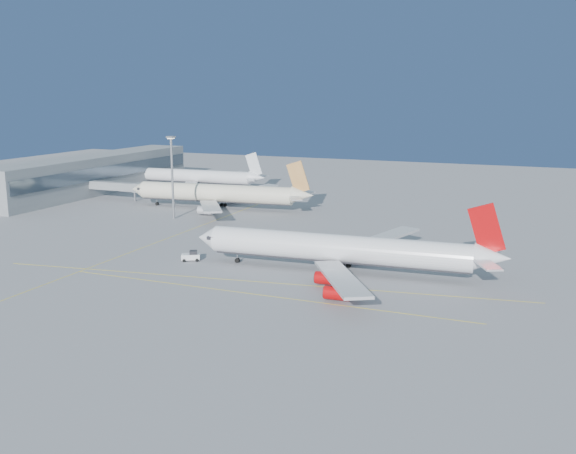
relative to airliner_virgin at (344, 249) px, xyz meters
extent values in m
plane|color=slate|center=(-16.32, -8.32, -5.41)|extent=(500.00, 500.00, 0.00)
cube|color=gray|center=(-131.32, 76.68, 2.09)|extent=(18.00, 110.00, 15.00)
cube|color=#3F4C59|center=(-122.12, 76.68, 3.59)|extent=(0.40, 107.80, 5.00)
cube|color=gray|center=(-111.32, 63.68, -0.21)|extent=(22.00, 3.00, 3.00)
cylinder|color=gray|center=(-102.32, 63.68, -2.81)|extent=(0.70, 0.70, 5.20)
cube|color=gray|center=(-100.32, 63.68, -0.21)|extent=(3.20, 3.60, 3.40)
cube|color=yellow|center=(-11.32, -22.32, -5.40)|extent=(90.00, 0.18, 0.02)
cube|color=yellow|center=(-16.32, -14.32, -5.40)|extent=(118.86, 16.88, 0.02)
cube|color=yellow|center=(-56.32, 21.68, -5.40)|extent=(0.18, 140.00, 0.02)
cylinder|color=white|center=(-1.58, -0.10, 0.18)|extent=(60.46, 9.87, 6.23)
cone|color=white|center=(-33.98, -2.06, 0.18)|extent=(5.21, 6.52, 6.23)
cone|color=white|center=(32.21, 1.96, 0.83)|extent=(7.87, 6.37, 5.92)
cube|color=black|center=(-31.94, -1.94, 0.83)|extent=(2.08, 6.02, 0.75)
cube|color=#B7B7BC|center=(4.92, -17.19, -1.53)|extent=(20.16, 29.86, 0.59)
cube|color=#B7B7BC|center=(2.80, 17.66, -1.53)|extent=(17.05, 30.91, 0.59)
cube|color=#AF070A|center=(30.60, 1.86, 6.84)|extent=(8.28, 0.98, 11.37)
cylinder|color=gray|center=(-26.22, -1.59, -3.58)|extent=(0.26, 0.26, 2.47)
cylinder|color=black|center=(-26.22, -1.59, -4.82)|extent=(1.23, 0.82, 1.18)
cylinder|color=gray|center=(-0.24, -4.43, -3.58)|extent=(0.34, 0.34, 2.47)
cylinder|color=black|center=(-0.24, -4.43, -4.82)|extent=(1.24, 1.04, 1.18)
cylinder|color=gray|center=(-0.78, 4.37, -3.58)|extent=(0.34, 0.34, 2.47)
cylinder|color=black|center=(-0.78, 4.37, -4.82)|extent=(1.24, 1.04, 1.18)
cylinder|color=#AF070A|center=(0.24, -11.85, -3.55)|extent=(5.31, 3.00, 2.69)
cylinder|color=#AF070A|center=(5.36, -20.91, -3.55)|extent=(5.31, 3.00, 2.69)
cylinder|color=#AF070A|center=(-1.20, 11.79, -3.55)|extent=(5.31, 3.00, 2.69)
cylinder|color=#AF070A|center=(2.79, 21.40, -3.55)|extent=(5.31, 3.00, 2.69)
cylinder|color=beige|center=(-66.61, 61.58, 0.15)|extent=(56.42, 12.16, 6.15)
cone|color=beige|center=(-96.84, 58.30, 0.15)|extent=(5.49, 6.64, 6.15)
cone|color=beige|center=(-34.98, 65.01, 0.79)|extent=(8.14, 6.62, 5.84)
cube|color=black|center=(-94.81, 58.52, 0.79)|extent=(2.35, 5.99, 0.75)
cube|color=#B7B7BC|center=(-59.60, 45.30, -1.54)|extent=(20.79, 28.51, 0.59)
cube|color=#B7B7BC|center=(-63.26, 78.99, -1.54)|extent=(15.46, 30.29, 0.59)
cube|color=tan|center=(-36.59, 64.84, 6.81)|extent=(8.30, 1.38, 11.41)
cylinder|color=gray|center=(-89.47, 59.10, -3.58)|extent=(0.26, 0.26, 2.48)
cylinder|color=black|center=(-89.47, 59.10, -4.82)|extent=(1.26, 0.88, 1.19)
cylinder|color=gray|center=(-65.06, 57.35, -3.58)|extent=(0.35, 0.35, 2.48)
cylinder|color=black|center=(-65.06, 57.35, -4.82)|extent=(1.28, 1.09, 1.19)
cylinder|color=gray|center=(-66.01, 66.04, -3.58)|extent=(0.35, 0.35, 2.48)
cylinder|color=black|center=(-66.01, 66.04, -4.82)|extent=(1.28, 1.09, 1.19)
cylinder|color=#B7B7BC|center=(-63.00, 47.97, -3.57)|extent=(5.44, 3.24, 2.70)
cylinder|color=#B7B7BC|center=(-66.01, 75.65, -3.57)|extent=(5.44, 3.24, 2.70)
cylinder|color=white|center=(-98.18, 103.22, -0.45)|extent=(48.87, 8.05, 5.45)
cone|color=white|center=(-124.60, 101.80, -0.45)|extent=(4.66, 5.67, 5.45)
cone|color=white|center=(-70.49, 104.71, 0.14)|extent=(7.08, 5.53, 5.18)
cube|color=black|center=(-122.76, 101.90, 0.14)|extent=(1.83, 5.25, 0.68)
cube|color=#B7B7BC|center=(-92.93, 88.71, -1.95)|extent=(17.14, 25.39, 0.54)
cube|color=#B7B7BC|center=(-94.52, 118.21, -1.95)|extent=(14.85, 26.14, 0.54)
cube|color=silver|center=(-71.95, 104.63, 5.54)|extent=(7.50, 0.84, 10.29)
cylinder|color=gray|center=(-118.09, 102.15, -3.75)|extent=(0.23, 0.23, 2.24)
cylinder|color=black|center=(-118.09, 102.15, -4.87)|extent=(1.11, 0.74, 1.07)
cylinder|color=gray|center=(-97.00, 99.39, -3.75)|extent=(0.31, 0.31, 2.24)
cylinder|color=black|center=(-97.00, 99.39, -4.87)|extent=(1.12, 0.93, 1.07)
cylinder|color=gray|center=(-97.42, 107.16, -3.75)|extent=(0.31, 0.31, 2.24)
cylinder|color=black|center=(-97.42, 107.16, -4.87)|extent=(1.12, 0.93, 1.07)
cylinder|color=#B7B7BC|center=(-95.81, 91.19, -3.77)|extent=(4.79, 2.68, 2.43)
cylinder|color=#B7B7BC|center=(-97.11, 115.44, -3.77)|extent=(4.79, 2.68, 2.43)
cube|color=white|center=(-37.61, -4.25, -4.41)|extent=(4.97, 4.04, 1.33)
cube|color=black|center=(-37.02, -3.93, -3.41)|extent=(2.45, 2.50, 1.00)
cylinder|color=black|center=(-38.43, -6.00, -5.02)|extent=(0.87, 0.71, 0.78)
cylinder|color=black|center=(-39.53, -3.94, -5.02)|extent=(0.87, 0.71, 0.78)
cylinder|color=black|center=(-35.69, -4.55, -5.02)|extent=(0.87, 0.71, 0.78)
cylinder|color=black|center=(-36.78, -2.49, -5.02)|extent=(0.87, 0.71, 0.78)
cylinder|color=gray|center=(-70.30, 40.00, 7.68)|extent=(0.73, 0.73, 26.18)
cube|color=gray|center=(-70.30, 40.00, 20.98)|extent=(2.30, 2.30, 0.52)
cube|color=white|center=(-70.30, 40.00, 20.56)|extent=(1.68, 1.68, 0.26)
camera|label=1|loc=(41.93, -135.33, 34.95)|focal=40.00mm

